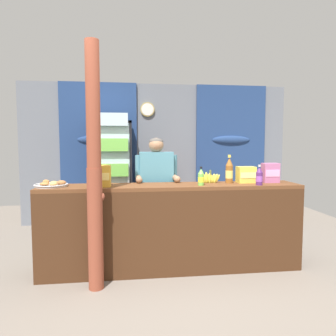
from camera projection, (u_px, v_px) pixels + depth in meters
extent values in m
plane|color=slate|center=(168.00, 252.00, 4.11)|extent=(7.07, 7.07, 0.00)
cube|color=slate|center=(157.00, 154.00, 5.68)|extent=(4.90, 0.12, 2.56)
cube|color=navy|center=(99.00, 135.00, 5.43)|extent=(1.36, 0.04, 1.85)
ellipsoid|color=navy|center=(99.00, 140.00, 5.42)|extent=(0.75, 0.10, 0.16)
cube|color=navy|center=(231.00, 135.00, 5.73)|extent=(1.33, 0.04, 1.85)
ellipsoid|color=navy|center=(231.00, 140.00, 5.72)|extent=(0.73, 0.10, 0.16)
cylinder|color=tan|center=(147.00, 109.00, 5.51)|extent=(0.26, 0.03, 0.26)
cylinder|color=white|center=(147.00, 109.00, 5.50)|extent=(0.22, 0.01, 0.22)
cube|color=beige|center=(210.00, 138.00, 5.70)|extent=(0.24, 0.02, 0.18)
cube|color=brown|center=(172.00, 186.00, 3.48)|extent=(2.97, 0.47, 0.04)
cube|color=#432715|center=(175.00, 234.00, 3.31)|extent=(2.97, 0.04, 0.96)
cube|color=#432715|center=(43.00, 233.00, 3.35)|extent=(0.08, 0.42, 0.96)
cube|color=#432715|center=(289.00, 225.00, 3.70)|extent=(0.08, 0.42, 0.96)
cylinder|color=brown|center=(95.00, 229.00, 3.03)|extent=(0.15, 0.15, 1.23)
cylinder|color=brown|center=(93.00, 105.00, 2.93)|extent=(0.14, 0.14, 1.23)
ellipsoid|color=brown|center=(102.00, 196.00, 3.01)|extent=(0.06, 0.05, 0.08)
cube|color=black|center=(112.00, 174.00, 5.43)|extent=(0.70, 0.04, 1.84)
cube|color=black|center=(91.00, 176.00, 5.09)|extent=(0.04, 0.63, 1.84)
cube|color=black|center=(131.00, 176.00, 5.17)|extent=(0.04, 0.63, 1.84)
cube|color=black|center=(111.00, 123.00, 5.06)|extent=(0.70, 0.63, 0.04)
cube|color=black|center=(112.00, 227.00, 5.20)|extent=(0.70, 0.63, 0.08)
cube|color=silver|center=(110.00, 175.00, 4.83)|extent=(0.64, 0.02, 1.68)
cylinder|color=#B7B7BC|center=(128.00, 178.00, 4.84)|extent=(0.02, 0.02, 0.40)
cube|color=silver|center=(112.00, 198.00, 5.16)|extent=(0.62, 0.55, 0.02)
cube|color=orange|center=(111.00, 193.00, 5.03)|extent=(0.58, 0.51, 0.20)
cube|color=silver|center=(111.00, 175.00, 5.13)|extent=(0.62, 0.55, 0.02)
cube|color=#75C64C|center=(111.00, 169.00, 5.00)|extent=(0.58, 0.51, 0.20)
cube|color=silver|center=(111.00, 151.00, 5.10)|extent=(0.62, 0.55, 0.02)
cube|color=#75C64C|center=(110.00, 145.00, 4.96)|extent=(0.58, 0.51, 0.20)
cube|color=silver|center=(111.00, 128.00, 5.07)|extent=(0.62, 0.55, 0.02)
cube|color=silver|center=(110.00, 120.00, 4.93)|extent=(0.58, 0.51, 0.20)
cube|color=brown|center=(146.00, 193.00, 5.38)|extent=(0.04, 0.28, 1.19)
cube|color=brown|center=(171.00, 193.00, 5.43)|extent=(0.04, 0.28, 1.19)
cube|color=brown|center=(159.00, 170.00, 5.37)|extent=(0.44, 0.28, 0.02)
cylinder|color=silver|center=(155.00, 164.00, 5.36)|extent=(0.07, 0.07, 0.16)
cylinder|color=black|center=(162.00, 165.00, 5.37)|extent=(0.06, 0.06, 0.14)
cube|color=brown|center=(159.00, 189.00, 5.40)|extent=(0.44, 0.28, 0.02)
cylinder|color=#75C64C|center=(155.00, 186.00, 5.39)|extent=(0.07, 0.07, 0.12)
cylinder|color=#56286B|center=(162.00, 184.00, 5.40)|extent=(0.05, 0.05, 0.16)
cube|color=brown|center=(159.00, 209.00, 5.43)|extent=(0.44, 0.28, 0.02)
cylinder|color=orange|center=(155.00, 205.00, 5.41)|extent=(0.05, 0.05, 0.13)
cylinder|color=#75C64C|center=(162.00, 204.00, 5.43)|extent=(0.07, 0.07, 0.15)
cube|color=#E5563D|center=(208.00, 206.00, 4.98)|extent=(0.55, 0.55, 0.04)
cube|color=#E5563D|center=(208.00, 195.00, 4.77)|extent=(0.41, 0.17, 0.40)
cylinder|color=#E5563D|center=(220.00, 217.00, 5.15)|extent=(0.04, 0.04, 0.44)
cylinder|color=#E5563D|center=(198.00, 216.00, 5.22)|extent=(0.04, 0.04, 0.44)
cylinder|color=#E5563D|center=(219.00, 223.00, 4.78)|extent=(0.04, 0.04, 0.44)
cylinder|color=#E5563D|center=(195.00, 222.00, 4.85)|extent=(0.04, 0.04, 0.44)
cube|color=#E5563D|center=(221.00, 200.00, 4.93)|extent=(0.16, 0.39, 0.03)
cube|color=#E5563D|center=(196.00, 199.00, 5.01)|extent=(0.16, 0.39, 0.03)
cylinder|color=#28282D|center=(150.00, 224.00, 3.94)|extent=(0.11, 0.11, 0.86)
cylinder|color=#28282D|center=(163.00, 223.00, 3.96)|extent=(0.11, 0.11, 0.86)
cube|color=teal|center=(156.00, 172.00, 3.89)|extent=(0.43, 0.20, 0.50)
sphere|color=#997051|center=(156.00, 145.00, 3.87)|extent=(0.19, 0.19, 0.19)
ellipsoid|color=#4C4742|center=(156.00, 142.00, 3.87)|extent=(0.18, 0.18, 0.10)
cylinder|color=teal|center=(138.00, 166.00, 3.86)|extent=(0.08, 0.08, 0.28)
cylinder|color=#997051|center=(139.00, 179.00, 3.72)|extent=(0.07, 0.26, 0.07)
sphere|color=#997051|center=(139.00, 180.00, 3.59)|extent=(0.08, 0.08, 0.08)
cylinder|color=teal|center=(174.00, 166.00, 3.92)|extent=(0.08, 0.08, 0.28)
cylinder|color=#997051|center=(176.00, 178.00, 3.78)|extent=(0.07, 0.26, 0.07)
sphere|color=#997051|center=(177.00, 179.00, 3.65)|extent=(0.08, 0.08, 0.08)
cylinder|color=brown|center=(229.00, 174.00, 3.62)|extent=(0.09, 0.09, 0.21)
cone|color=brown|center=(229.00, 162.00, 3.60)|extent=(0.09, 0.09, 0.09)
cylinder|color=#E5CC4C|center=(229.00, 156.00, 3.60)|extent=(0.04, 0.04, 0.03)
cylinder|color=#E5D166|center=(229.00, 174.00, 3.62)|extent=(0.09, 0.09, 0.09)
cylinder|color=#75C64C|center=(201.00, 180.00, 3.42)|extent=(0.07, 0.07, 0.13)
cone|color=#75C64C|center=(201.00, 171.00, 3.41)|extent=(0.07, 0.07, 0.06)
cylinder|color=black|center=(201.00, 168.00, 3.41)|extent=(0.03, 0.03, 0.02)
cylinder|color=yellow|center=(201.00, 180.00, 3.42)|extent=(0.07, 0.07, 0.06)
cylinder|color=#56286B|center=(259.00, 179.00, 3.44)|extent=(0.07, 0.07, 0.14)
cone|color=#56286B|center=(259.00, 170.00, 3.43)|extent=(0.07, 0.07, 0.06)
cylinder|color=silver|center=(260.00, 166.00, 3.43)|extent=(0.03, 0.03, 0.02)
cylinder|color=purple|center=(259.00, 179.00, 3.44)|extent=(0.08, 0.08, 0.06)
cube|color=gold|center=(102.00, 176.00, 3.31)|extent=(0.19, 0.15, 0.24)
cube|color=#FFE26D|center=(101.00, 177.00, 3.23)|extent=(0.17, 0.00, 0.08)
cube|color=#B76699|center=(270.00, 173.00, 3.67)|extent=(0.19, 0.12, 0.24)
cube|color=#F7A5D8|center=(273.00, 173.00, 3.61)|extent=(0.17, 0.00, 0.08)
cube|color=#EAD14C|center=(246.00, 175.00, 3.65)|extent=(0.21, 0.15, 0.19)
cube|color=#FFFF8C|center=(248.00, 175.00, 3.58)|extent=(0.19, 0.00, 0.07)
cylinder|color=#BCBCC1|center=(51.00, 186.00, 3.33)|extent=(0.34, 0.34, 0.02)
torus|color=#BCBCC1|center=(51.00, 185.00, 3.33)|extent=(0.36, 0.36, 0.02)
ellipsoid|color=#A36638|center=(61.00, 183.00, 3.33)|extent=(0.10, 0.08, 0.05)
ellipsoid|color=tan|center=(54.00, 183.00, 3.37)|extent=(0.08, 0.07, 0.04)
ellipsoid|color=#B2753D|center=(46.00, 182.00, 3.38)|extent=(0.07, 0.06, 0.06)
ellipsoid|color=#B2753D|center=(44.00, 184.00, 3.28)|extent=(0.10, 0.08, 0.04)
ellipsoid|color=tan|center=(54.00, 184.00, 3.23)|extent=(0.08, 0.09, 0.05)
ellipsoid|color=#DBCC42|center=(203.00, 178.00, 3.62)|extent=(0.08, 0.03, 0.13)
ellipsoid|color=#DBCC42|center=(205.00, 179.00, 3.62)|extent=(0.08, 0.03, 0.12)
ellipsoid|color=#DBCC42|center=(207.00, 178.00, 3.64)|extent=(0.06, 0.04, 0.14)
ellipsoid|color=#DBCC42|center=(210.00, 178.00, 3.62)|extent=(0.04, 0.03, 0.13)
ellipsoid|color=#DBCC42|center=(211.00, 179.00, 3.65)|extent=(0.05, 0.04, 0.11)
ellipsoid|color=#DBCC42|center=(213.00, 178.00, 3.65)|extent=(0.07, 0.04, 0.12)
ellipsoid|color=#DBCC42|center=(216.00, 178.00, 3.63)|extent=(0.08, 0.03, 0.13)
ellipsoid|color=#DBCC42|center=(217.00, 179.00, 3.65)|extent=(0.08, 0.03, 0.11)
cylinder|color=olive|center=(210.00, 172.00, 3.63)|extent=(0.02, 0.02, 0.05)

